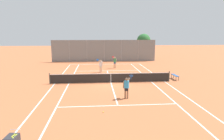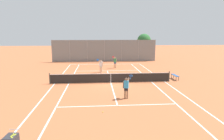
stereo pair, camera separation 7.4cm
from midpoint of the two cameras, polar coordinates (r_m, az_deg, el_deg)
ground_plane at (r=19.92m, az=-0.25°, el=-3.63°), size 120.00×120.00×0.00m
court_line_markings at (r=19.92m, az=-0.25°, el=-3.62°), size 11.10×23.90×0.01m
tennis_net at (r=19.81m, az=-0.25°, el=-2.20°), size 12.00×0.10×1.07m
player_near_side at (r=15.01m, az=4.24°, el=-4.75°), size 0.83×0.69×1.77m
player_far_left at (r=24.84m, az=-3.12°, el=1.37°), size 0.81×0.70×1.77m
player_far_right at (r=27.97m, az=0.93°, el=2.42°), size 0.72×0.72×1.77m
loose_tennis_ball_0 at (r=28.77m, az=0.53°, el=0.85°), size 0.07×0.07×0.07m
loose_tennis_ball_1 at (r=29.12m, az=-6.71°, el=0.89°), size 0.07×0.07×0.07m
loose_tennis_ball_2 at (r=23.37m, az=8.28°, el=-1.53°), size 0.07×0.07×0.07m
loose_tennis_ball_3 at (r=22.49m, az=-1.42°, el=-1.90°), size 0.07×0.07×0.07m
loose_tennis_ball_4 at (r=12.70m, az=-2.48°, el=-11.89°), size 0.07×0.07×0.07m
courtside_bench at (r=22.30m, az=17.65°, el=-1.52°), size 0.36×1.50×0.47m
back_fence at (r=34.46m, az=-2.10°, el=5.51°), size 17.85×0.08×3.72m
tree_behind_left at (r=39.34m, az=9.06°, el=8.20°), size 2.65×2.61×4.74m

